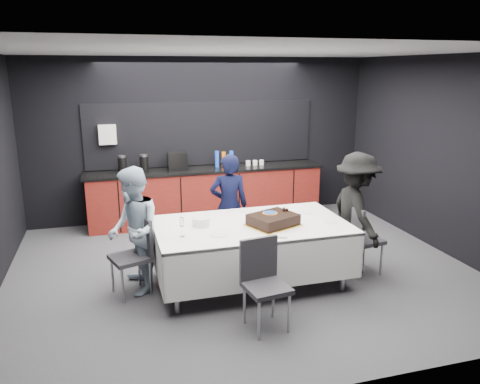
# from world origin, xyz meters

# --- Properties ---
(ground) EXTENTS (6.00, 6.00, 0.00)m
(ground) POSITION_xyz_m (0.00, 0.00, 0.00)
(ground) COLOR #424247
(ground) RESTS_ON ground
(room_shell) EXTENTS (6.04, 5.04, 2.82)m
(room_shell) POSITION_xyz_m (0.00, 0.00, 1.86)
(room_shell) COLOR white
(room_shell) RESTS_ON ground
(kitchenette) EXTENTS (4.10, 0.64, 2.05)m
(kitchenette) POSITION_xyz_m (-0.02, 2.22, 0.54)
(kitchenette) COLOR #62140F
(kitchenette) RESTS_ON ground
(party_table) EXTENTS (2.32, 1.32, 0.78)m
(party_table) POSITION_xyz_m (0.00, -0.40, 0.64)
(party_table) COLOR #99999E
(party_table) RESTS_ON ground
(cake_assembly) EXTENTS (0.69, 0.64, 0.17)m
(cake_assembly) POSITION_xyz_m (0.23, -0.53, 0.85)
(cake_assembly) COLOR #E8BE44
(cake_assembly) RESTS_ON party_table
(plate_stack) EXTENTS (0.21, 0.21, 0.10)m
(plate_stack) POSITION_xyz_m (-0.60, -0.30, 0.83)
(plate_stack) COLOR white
(plate_stack) RESTS_ON party_table
(loose_plate_near) EXTENTS (0.21, 0.21, 0.01)m
(loose_plate_near) POSITION_xyz_m (-0.47, -0.67, 0.78)
(loose_plate_near) COLOR white
(loose_plate_near) RESTS_ON party_table
(loose_plate_right_a) EXTENTS (0.18, 0.18, 0.01)m
(loose_plate_right_a) POSITION_xyz_m (0.82, -0.16, 0.78)
(loose_plate_right_a) COLOR white
(loose_plate_right_a) RESTS_ON party_table
(loose_plate_right_b) EXTENTS (0.18, 0.18, 0.01)m
(loose_plate_right_b) POSITION_xyz_m (0.95, -0.60, 0.78)
(loose_plate_right_b) COLOR white
(loose_plate_right_b) RESTS_ON party_table
(loose_plate_far) EXTENTS (0.19, 0.19, 0.01)m
(loose_plate_far) POSITION_xyz_m (0.08, 0.11, 0.78)
(loose_plate_far) COLOR white
(loose_plate_far) RESTS_ON party_table
(fork_pile) EXTENTS (0.18, 0.15, 0.02)m
(fork_pile) POSITION_xyz_m (0.17, -0.94, 0.79)
(fork_pile) COLOR white
(fork_pile) RESTS_ON party_table
(champagne_flute) EXTENTS (0.06, 0.06, 0.22)m
(champagne_flute) POSITION_xyz_m (-0.88, -0.62, 0.94)
(champagne_flute) COLOR white
(champagne_flute) RESTS_ON party_table
(chair_left) EXTENTS (0.53, 0.53, 0.92)m
(chair_left) POSITION_xyz_m (-1.37, -0.26, 0.53)
(chair_left) COLOR #2B2B30
(chair_left) RESTS_ON ground
(chair_right) EXTENTS (0.48, 0.48, 0.92)m
(chair_right) POSITION_xyz_m (1.41, -0.51, 0.53)
(chair_right) COLOR #2B2B30
(chair_right) RESTS_ON ground
(chair_near) EXTENTS (0.48, 0.48, 0.92)m
(chair_near) POSITION_xyz_m (-0.17, -1.37, 0.53)
(chair_near) COLOR #2B2B30
(chair_near) RESTS_ON ground
(person_center) EXTENTS (0.58, 0.42, 1.47)m
(person_center) POSITION_xyz_m (-0.03, 0.55, 0.74)
(person_center) COLOR black
(person_center) RESTS_ON ground
(person_left) EXTENTS (0.61, 0.77, 1.51)m
(person_left) POSITION_xyz_m (-1.39, -0.21, 0.76)
(person_left) COLOR #A7BDD2
(person_left) RESTS_ON ground
(person_right) EXTENTS (0.64, 1.05, 1.58)m
(person_right) POSITION_xyz_m (1.42, -0.40, 0.79)
(person_right) COLOR black
(person_right) RESTS_ON ground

